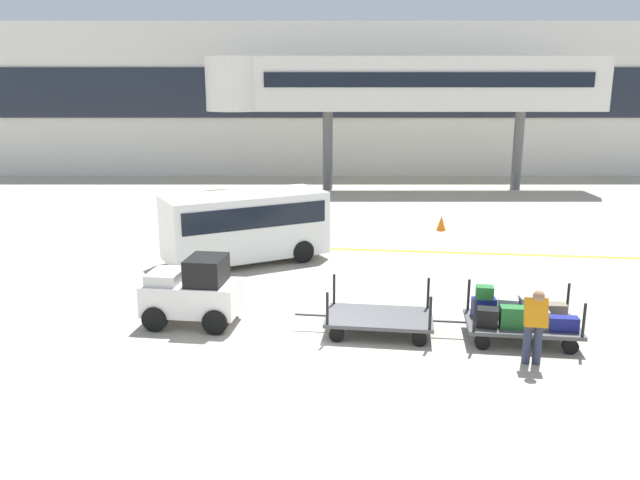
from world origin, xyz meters
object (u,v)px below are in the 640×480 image
baggage_tug (195,292)px  shuttle_van (247,222)px  safety_cone_far (220,222)px  baggage_cart_lead (380,318)px  baggage_handler (536,323)px  safety_cone_near (443,223)px  baggage_cart_middle (521,317)px

baggage_tug → shuttle_van: 5.22m
safety_cone_far → baggage_cart_lead: bearing=-63.3°
baggage_tug → safety_cone_far: 9.53m
baggage_tug → baggage_handler: size_ratio=1.42×
baggage_handler → safety_cone_far: size_ratio=2.84×
baggage_handler → safety_cone_near: 11.53m
baggage_cart_lead → safety_cone_far: 11.22m
baggage_cart_lead → baggage_handler: (2.82, -1.61, 0.52)m
baggage_cart_middle → baggage_tug: bearing=172.4°
baggage_handler → baggage_cart_lead: bearing=150.3°
baggage_cart_lead → baggage_cart_middle: 2.96m
baggage_cart_lead → safety_cone_near: baggage_cart_lead is taller
baggage_cart_middle → shuttle_van: 8.92m
baggage_tug → baggage_cart_middle: size_ratio=0.73×
baggage_cart_lead → safety_cone_near: 10.41m
baggage_cart_middle → baggage_handler: bearing=-95.2°
baggage_tug → baggage_handler: 7.27m
baggage_cart_middle → baggage_handler: baggage_handler is taller
baggage_handler → safety_cone_near: size_ratio=2.84×
baggage_tug → safety_cone_far: baggage_tug is taller
baggage_cart_middle → safety_cone_far: 13.11m
safety_cone_near → baggage_cart_middle: bearing=-91.6°
shuttle_van → safety_cone_near: size_ratio=9.33×
safety_cone_near → safety_cone_far: 8.25m
shuttle_van → safety_cone_near: 8.00m
baggage_cart_lead → safety_cone_far: baggage_cart_lead is taller
baggage_cart_lead → safety_cone_near: size_ratio=5.58×
safety_cone_far → baggage_cart_middle: bearing=-52.6°
baggage_tug → safety_cone_far: bearing=95.5°
baggage_tug → baggage_cart_middle: (7.05, -0.94, -0.24)m
baggage_cart_lead → safety_cone_far: bearing=116.7°
baggage_cart_lead → shuttle_van: shuttle_van is taller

